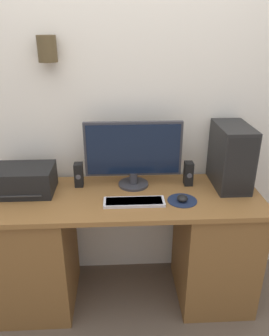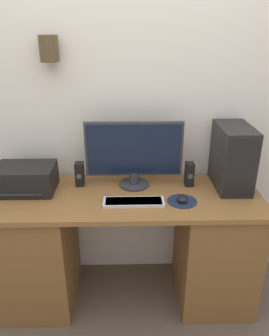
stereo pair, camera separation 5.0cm
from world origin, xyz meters
TOP-DOWN VIEW (x-y plane):
  - ground_plane at (0.00, 0.00)m, footprint 12.00×12.00m
  - wall_back at (-0.00, 0.63)m, footprint 6.40×0.16m
  - desk at (0.00, 0.29)m, footprint 1.66×0.58m
  - monitor at (0.05, 0.43)m, footprint 0.61×0.19m
  - keyboard at (0.05, 0.19)m, footprint 0.36×0.11m
  - mousepad at (0.33, 0.21)m, footprint 0.18×0.18m
  - mouse at (0.33, 0.20)m, footprint 0.06×0.07m
  - computer_tower at (0.67, 0.40)m, footprint 0.20×0.35m
  - printer at (-0.62, 0.37)m, footprint 0.36×0.26m
  - speaker_left at (-0.29, 0.44)m, footprint 0.05×0.07m
  - speaker_right at (0.41, 0.42)m, footprint 0.05×0.07m

SIDE VIEW (x-z plane):
  - ground_plane at x=0.00m, z-range 0.00..0.00m
  - desk at x=0.00m, z-range 0.01..0.81m
  - mousepad at x=0.33m, z-range 0.79..0.80m
  - keyboard at x=0.05m, z-range 0.79..0.81m
  - mouse at x=0.33m, z-range 0.80..0.83m
  - speaker_left at x=-0.29m, z-range 0.79..0.95m
  - speaker_right at x=0.41m, z-range 0.79..0.95m
  - printer at x=-0.62m, z-range 0.79..0.96m
  - computer_tower at x=0.67m, z-range 0.79..1.19m
  - monitor at x=0.05m, z-range 0.81..1.23m
  - wall_back at x=0.00m, z-range 0.00..2.70m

